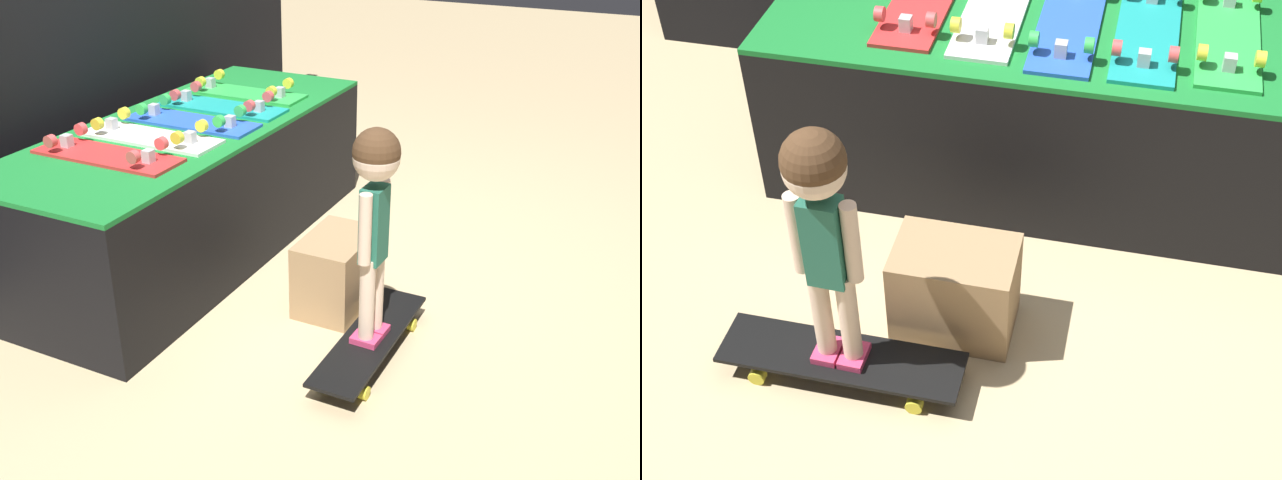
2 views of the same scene
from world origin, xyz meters
TOP-DOWN VIEW (x-y plane):
  - ground_plane at (0.00, 0.00)m, footprint 16.00×16.00m
  - display_rack at (0.00, 0.58)m, footprint 2.10×0.81m
  - skateboard_red_on_rack at (-0.53, 0.60)m, footprint 0.21×0.64m
  - skateboard_white_on_rack at (-0.27, 0.59)m, footprint 0.21×0.64m
  - skateboard_blue_on_rack at (0.00, 0.55)m, footprint 0.21×0.64m
  - skateboard_teal_on_rack at (0.27, 0.56)m, footprint 0.21×0.64m
  - skateboard_green_on_rack at (0.53, 0.59)m, footprint 0.21×0.64m
  - skateboard_on_floor at (-0.50, -0.57)m, footprint 0.75×0.20m
  - child at (-0.50, -0.57)m, footprint 0.20×0.17m
  - storage_box at (-0.21, -0.29)m, footprint 0.38×0.25m

SIDE VIEW (x-z plane):
  - ground_plane at x=0.00m, z-range 0.00..0.00m
  - skateboard_on_floor at x=-0.50m, z-range 0.03..0.12m
  - storage_box at x=-0.21m, z-range 0.00..0.33m
  - display_rack at x=0.00m, z-range 0.00..0.64m
  - skateboard_red_on_rack at x=-0.53m, z-range 0.62..0.71m
  - skateboard_white_on_rack at x=-0.27m, z-range 0.62..0.71m
  - skateboard_blue_on_rack at x=0.00m, z-range 0.62..0.71m
  - skateboard_teal_on_rack at x=0.27m, z-range 0.62..0.71m
  - skateboard_green_on_rack at x=0.53m, z-range 0.62..0.71m
  - child at x=-0.50m, z-range 0.26..1.09m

